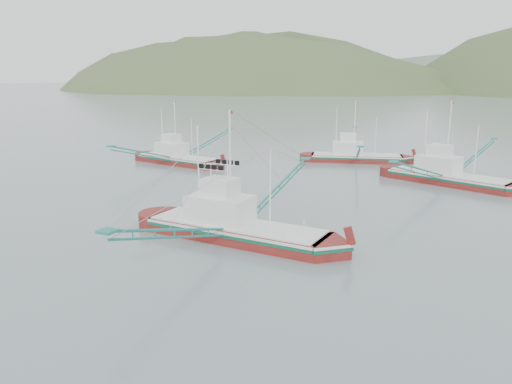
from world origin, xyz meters
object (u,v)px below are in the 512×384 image
at_px(bg_boat_left, 178,153).
at_px(bg_boat_right, 449,167).
at_px(main_boat, 234,220).
at_px(bg_boat_far, 356,150).

relative_size(bg_boat_left, bg_boat_right, 0.96).
distance_m(main_boat, bg_boat_far, 41.55).
bearing_deg(bg_boat_left, bg_boat_right, 13.04).
bearing_deg(bg_boat_right, bg_boat_left, -156.28).
height_order(main_boat, bg_boat_left, main_boat).
relative_size(main_boat, bg_boat_left, 1.13).
bearing_deg(bg_boat_right, bg_boat_far, 163.10).
bearing_deg(bg_boat_left, bg_boat_far, 38.38).
distance_m(main_boat, bg_boat_left, 37.30).
xyz_separation_m(main_boat, bg_boat_left, (-24.74, 27.91, 0.02)).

